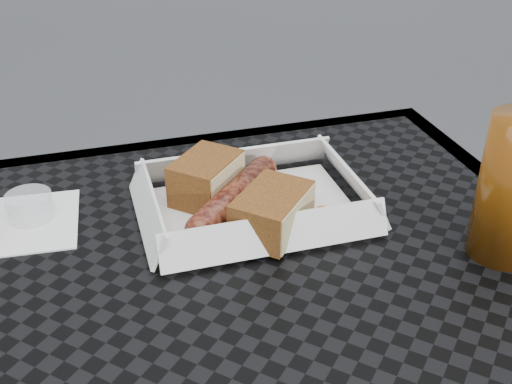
# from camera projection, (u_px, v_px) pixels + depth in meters

# --- Properties ---
(food_tray) EXTENTS (0.22, 0.15, 0.00)m
(food_tray) POSITION_uv_depth(u_px,v_px,m) (253.00, 209.00, 0.72)
(food_tray) COLOR white
(food_tray) RESTS_ON patio_table
(bratwurst) EXTENTS (0.13, 0.14, 0.03)m
(bratwurst) POSITION_uv_depth(u_px,v_px,m) (234.00, 198.00, 0.71)
(bratwurst) COLOR brown
(bratwurst) RESTS_ON food_tray
(bread_near) EXTENTS (0.10, 0.10, 0.05)m
(bread_near) POSITION_uv_depth(u_px,v_px,m) (206.00, 178.00, 0.73)
(bread_near) COLOR brown
(bread_near) RESTS_ON food_tray
(bread_far) EXTENTS (0.10, 0.11, 0.05)m
(bread_far) POSITION_uv_depth(u_px,v_px,m) (272.00, 212.00, 0.67)
(bread_far) COLOR brown
(bread_far) RESTS_ON food_tray
(veg_garnish) EXTENTS (0.03, 0.03, 0.00)m
(veg_garnish) POSITION_uv_depth(u_px,v_px,m) (328.00, 222.00, 0.69)
(veg_garnish) COLOR #E23F09
(veg_garnish) RESTS_ON food_tray
(napkin) EXTENTS (0.13, 0.13, 0.00)m
(napkin) POSITION_uv_depth(u_px,v_px,m) (22.00, 223.00, 0.70)
(napkin) COLOR white
(napkin) RESTS_ON patio_table
(condiment_cup_empty) EXTENTS (0.05, 0.05, 0.03)m
(condiment_cup_empty) POSITION_uv_depth(u_px,v_px,m) (30.00, 207.00, 0.70)
(condiment_cup_empty) COLOR silver
(condiment_cup_empty) RESTS_ON patio_table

